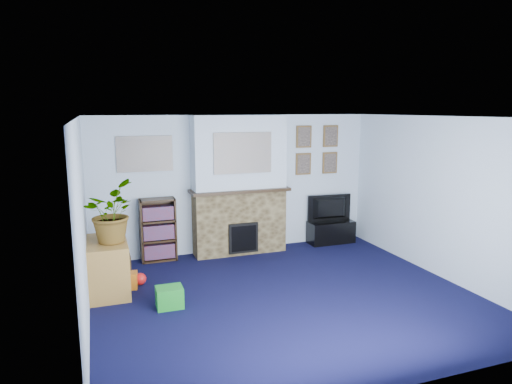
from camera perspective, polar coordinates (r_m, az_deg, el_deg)
name	(u,v)px	position (r m, az deg, el deg)	size (l,w,h in m)	color
floor	(285,296)	(6.35, 3.71, -12.88)	(5.00, 4.50, 0.01)	black
ceiling	(288,117)	(5.83, 3.98, 9.33)	(5.00, 4.50, 0.01)	white
wall_back	(236,184)	(8.05, -2.55, 1.05)	(5.00, 0.04, 2.40)	silver
wall_front	(392,265)	(4.09, 16.64, -8.68)	(5.00, 0.04, 2.40)	silver
wall_left	(83,226)	(5.50, -20.85, -4.03)	(0.04, 4.50, 2.40)	silver
wall_right	(441,198)	(7.32, 22.09, -0.65)	(0.04, 4.50, 2.40)	silver
chimney_breast	(239,186)	(7.86, -2.11, 0.71)	(1.72, 0.50, 2.40)	brown
collage_main	(243,153)	(7.58, -1.65, 4.90)	(1.00, 0.03, 0.68)	gray
collage_left	(145,154)	(7.65, -13.74, 4.65)	(0.90, 0.03, 0.58)	gray
portrait_tl	(304,137)	(8.42, 6.00, 6.89)	(0.30, 0.03, 0.40)	brown
portrait_tr	(331,136)	(8.67, 9.30, 6.91)	(0.30, 0.03, 0.40)	brown
portrait_bl	(303,164)	(8.46, 5.93, 3.51)	(0.30, 0.03, 0.40)	brown
portrait_br	(330,163)	(8.71, 9.21, 3.63)	(0.30, 0.03, 0.40)	brown
tv_stand	(331,231)	(8.76, 9.34, -4.84)	(0.87, 0.37, 0.41)	black
television	(331,208)	(8.67, 9.36, -2.04)	(0.86, 0.11, 0.49)	black
bookshelf	(158,231)	(7.77, -12.14, -4.79)	(0.58, 0.28, 1.05)	black
sideboard	(108,268)	(6.67, -17.99, -8.99)	(0.52, 0.94, 0.73)	olive
potted_plant	(109,212)	(6.41, -17.93, -2.43)	(0.73, 0.63, 0.81)	#26661E
mantel_clock	(237,185)	(7.79, -2.42, 0.89)	(0.10, 0.06, 0.15)	gold
mantel_candle	(259,183)	(7.92, 0.36, 1.12)	(0.05, 0.05, 0.15)	#B2BFC6
mantel_teddy	(211,187)	(7.68, -5.64, 0.66)	(0.14, 0.14, 0.14)	gray
mantel_can	(278,183)	(8.06, 2.82, 1.12)	(0.06, 0.06, 0.12)	orange
green_crate	(170,297)	(6.07, -10.76, -12.74)	(0.33, 0.27, 0.27)	#198C26
toy_ball	(140,279)	(6.89, -14.26, -10.47)	(0.17, 0.17, 0.17)	red
toy_block	(130,281)	(6.79, -15.43, -10.66)	(0.19, 0.19, 0.24)	orange
toy_tube	(112,284)	(6.87, -17.53, -10.87)	(0.15, 0.15, 0.31)	purple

